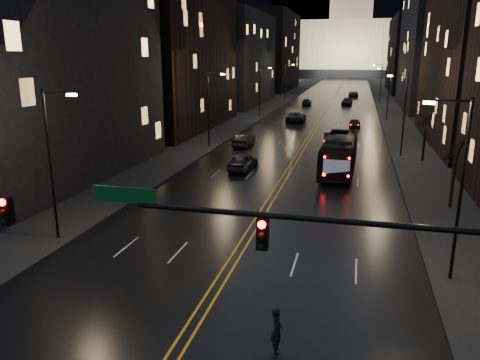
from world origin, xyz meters
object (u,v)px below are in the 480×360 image
Objects in this scene: bus at (339,154)px; oncoming_car_a at (243,161)px; receding_car_a at (330,139)px; pedestrian_a at (277,330)px; traffic_signal at (344,257)px; oncoming_car_b at (244,140)px.

bus reaches higher than oncoming_car_a.
oncoming_car_a reaches higher than receding_car_a.
receding_car_a is (7.38, 15.77, -0.12)m from oncoming_car_a.
bus is 2.78× the size of receding_car_a.
pedestrian_a reaches higher than receding_car_a.
bus is at bearing -17.62° from pedestrian_a.
traffic_signal is 3.94× the size of receding_car_a.
oncoming_car_a is 2.71× the size of pedestrian_a.
oncoming_car_a reaches higher than oncoming_car_b.
oncoming_car_a is at bearing 108.90° from traffic_signal.
traffic_signal is 31.95m from bus.
receding_car_a is (-2.91, 45.85, -4.38)m from traffic_signal.
receding_car_a is at bearing 93.64° from traffic_signal.
traffic_signal is 1.42× the size of bus.
bus is 2.47× the size of oncoming_car_a.
pedestrian_a is (-2.26, 2.27, -4.19)m from traffic_signal.
receding_car_a is at bearing -110.94° from oncoming_car_a.
bus is 2.44× the size of oncoming_car_b.
bus reaches higher than pedestrian_a.
traffic_signal is 9.48× the size of pedestrian_a.
receding_car_a is at bearing -14.76° from pedestrian_a.
oncoming_car_a is at bearing -167.93° from bus.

